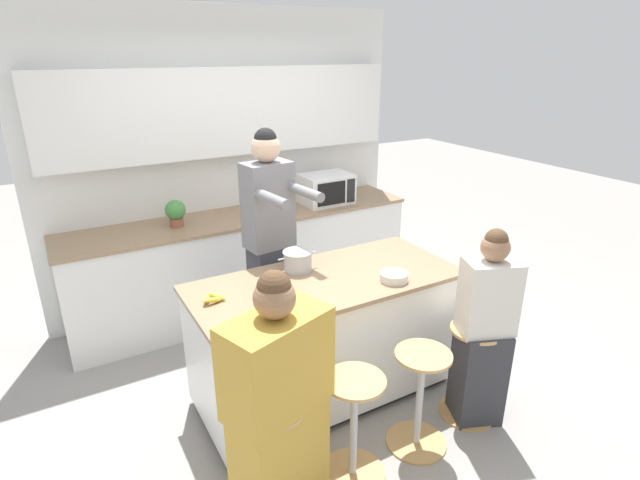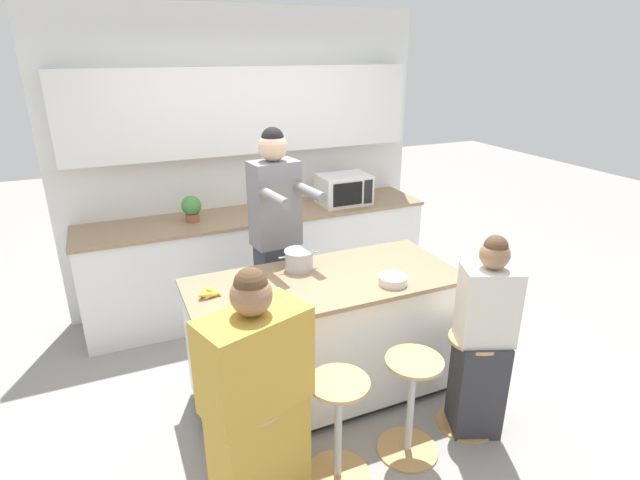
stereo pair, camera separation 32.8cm
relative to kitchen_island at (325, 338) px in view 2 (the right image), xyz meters
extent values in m
plane|color=gray|center=(0.00, 0.00, -0.46)|extent=(16.00, 16.00, 0.00)
cube|color=silver|center=(0.00, 1.81, 0.89)|extent=(3.42, 0.06, 2.70)
cube|color=white|center=(0.00, 1.70, 1.36)|extent=(3.14, 0.16, 0.75)
cube|color=white|center=(0.00, 1.46, -0.01)|extent=(3.14, 0.60, 0.91)
cube|color=#937556|center=(0.00, 1.46, 0.46)|extent=(3.17, 0.63, 0.03)
cube|color=black|center=(0.00, 0.00, -0.43)|extent=(1.70, 0.69, 0.06)
cube|color=white|center=(0.00, 0.00, 0.01)|extent=(1.78, 0.77, 0.82)
cube|color=#937556|center=(0.00, 0.00, 0.44)|extent=(1.82, 0.81, 0.03)
cylinder|color=#B7BABC|center=(-0.73, -0.70, -0.13)|extent=(0.04, 0.04, 0.63)
cylinder|color=tan|center=(-0.73, -0.70, 0.20)|extent=(0.34, 0.34, 0.02)
cylinder|color=tan|center=(-0.24, -0.72, -0.45)|extent=(0.38, 0.38, 0.01)
cylinder|color=#B7BABC|center=(-0.24, -0.72, -0.13)|extent=(0.04, 0.04, 0.63)
cylinder|color=tan|center=(-0.24, -0.72, 0.20)|extent=(0.34, 0.34, 0.02)
cylinder|color=tan|center=(0.24, -0.72, -0.45)|extent=(0.38, 0.38, 0.01)
cylinder|color=#B7BABC|center=(0.24, -0.72, -0.13)|extent=(0.04, 0.04, 0.63)
cylinder|color=tan|center=(0.24, -0.72, 0.20)|extent=(0.34, 0.34, 0.02)
cylinder|color=tan|center=(0.73, -0.68, -0.45)|extent=(0.38, 0.38, 0.01)
cylinder|color=#B7BABC|center=(0.73, -0.68, -0.13)|extent=(0.04, 0.04, 0.63)
cylinder|color=tan|center=(0.73, -0.68, 0.20)|extent=(0.34, 0.34, 0.02)
cube|color=#383842|center=(-0.12, 0.63, 0.02)|extent=(0.32, 0.25, 0.95)
cube|color=slate|center=(-0.12, 0.63, 0.81)|extent=(0.37, 0.26, 0.64)
cylinder|color=slate|center=(-0.23, 0.33, 0.95)|extent=(0.11, 0.36, 0.07)
cylinder|color=slate|center=(0.05, 0.36, 0.95)|extent=(0.11, 0.36, 0.07)
sphere|color=#DBB293|center=(-0.12, 0.63, 1.23)|extent=(0.23, 0.23, 0.21)
sphere|color=black|center=(-0.12, 0.63, 1.29)|extent=(0.18, 0.18, 0.16)
cube|color=gold|center=(-0.70, -0.72, -0.13)|extent=(0.55, 0.40, 0.67)
cube|color=gold|center=(-0.70, -0.72, 0.46)|extent=(0.60, 0.44, 0.51)
sphere|color=#936B4C|center=(-0.70, -0.72, 0.82)|extent=(0.25, 0.25, 0.20)
sphere|color=#513823|center=(-0.70, -0.72, 0.87)|extent=(0.20, 0.20, 0.16)
cube|color=#333338|center=(0.75, -0.72, -0.13)|extent=(0.37, 0.36, 0.67)
cube|color=silver|center=(0.75, -0.72, 0.45)|extent=(0.39, 0.33, 0.48)
sphere|color=#936B4C|center=(0.75, -0.72, 0.78)|extent=(0.23, 0.23, 0.17)
sphere|color=#513823|center=(0.75, -0.72, 0.82)|extent=(0.18, 0.18, 0.14)
cylinder|color=#B7BABC|center=(-0.10, 0.22, 0.52)|extent=(0.19, 0.19, 0.13)
cylinder|color=#B7BABC|center=(-0.10, 0.22, 0.59)|extent=(0.21, 0.21, 0.01)
cylinder|color=#B7BABC|center=(-0.22, 0.22, 0.56)|extent=(0.05, 0.01, 0.01)
cylinder|color=#B7BABC|center=(0.03, 0.22, 0.56)|extent=(0.05, 0.01, 0.01)
cylinder|color=silver|center=(0.37, -0.25, 0.48)|extent=(0.19, 0.19, 0.06)
cylinder|color=#DB4C51|center=(-0.53, -0.22, 0.49)|extent=(0.09, 0.09, 0.09)
torus|color=#DB4C51|center=(-0.48, -0.22, 0.50)|extent=(0.04, 0.01, 0.04)
ellipsoid|color=yellow|center=(-0.76, 0.04, 0.47)|extent=(0.13, 0.05, 0.05)
ellipsoid|color=yellow|center=(-0.79, 0.07, 0.47)|extent=(0.10, 0.12, 0.05)
ellipsoid|color=yellow|center=(-0.73, 0.07, 0.47)|extent=(0.11, 0.11, 0.05)
cube|color=white|center=(0.84, 1.43, 0.62)|extent=(0.48, 0.34, 0.28)
cube|color=black|center=(0.80, 1.25, 0.62)|extent=(0.30, 0.01, 0.21)
cube|color=black|center=(1.01, 1.25, 0.62)|extent=(0.09, 0.01, 0.23)
cylinder|color=#93563D|center=(-0.60, 1.46, 0.51)|extent=(0.11, 0.11, 0.07)
sphere|color=#478942|center=(-0.60, 1.46, 0.62)|extent=(0.17, 0.17, 0.17)
camera|label=1|loc=(-1.53, -2.58, 1.88)|focal=28.00mm
camera|label=2|loc=(-1.24, -2.73, 1.88)|focal=28.00mm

